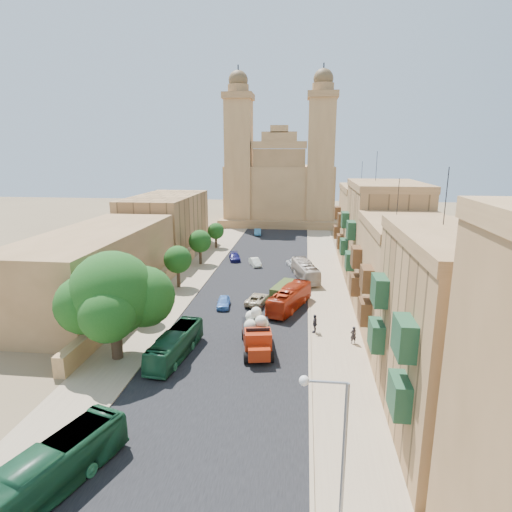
% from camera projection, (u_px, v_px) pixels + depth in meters
% --- Properties ---
extents(ground, '(260.00, 260.00, 0.00)m').
position_uv_depth(ground, '(216.00, 389.00, 32.02)').
color(ground, brown).
extents(road_surface, '(14.00, 140.00, 0.01)m').
position_uv_depth(road_surface, '(259.00, 277.00, 60.98)').
color(road_surface, black).
rests_on(road_surface, ground).
extents(sidewalk_east, '(5.00, 140.00, 0.01)m').
position_uv_depth(sidewalk_east, '(326.00, 279.00, 59.92)').
color(sidewalk_east, '#967F62').
rests_on(sidewalk_east, ground).
extents(sidewalk_west, '(5.00, 140.00, 0.01)m').
position_uv_depth(sidewalk_west, '(194.00, 274.00, 62.03)').
color(sidewalk_west, '#967F62').
rests_on(sidewalk_west, ground).
extents(kerb_east, '(0.25, 140.00, 0.12)m').
position_uv_depth(kerb_east, '(309.00, 278.00, 60.18)').
color(kerb_east, '#967F62').
rests_on(kerb_east, ground).
extents(kerb_west, '(0.25, 140.00, 0.12)m').
position_uv_depth(kerb_west, '(211.00, 275.00, 61.74)').
color(kerb_west, '#967F62').
rests_on(kerb_west, ground).
extents(townhouse_a, '(9.00, 14.00, 16.40)m').
position_uv_depth(townhouse_a, '(463.00, 337.00, 25.83)').
color(townhouse_a, '#AA7D4D').
rests_on(townhouse_a, ground).
extents(townhouse_b, '(9.00, 14.00, 14.90)m').
position_uv_depth(townhouse_b, '(408.00, 281.00, 39.53)').
color(townhouse_b, '#A07648').
rests_on(townhouse_b, ground).
extents(townhouse_c, '(9.00, 14.00, 17.40)m').
position_uv_depth(townhouse_c, '(383.00, 239.00, 52.74)').
color(townhouse_c, '#AA7D4D').
rests_on(townhouse_c, ground).
extents(townhouse_d, '(9.00, 14.00, 15.90)m').
position_uv_depth(townhouse_d, '(367.00, 226.00, 66.44)').
color(townhouse_d, '#A07648').
rests_on(townhouse_d, ground).
extents(west_wall, '(1.00, 40.00, 1.80)m').
position_uv_depth(west_wall, '(150.00, 289.00, 52.50)').
color(west_wall, '#A07648').
rests_on(west_wall, ground).
extents(west_building_low, '(10.00, 28.00, 8.40)m').
position_uv_depth(west_building_low, '(97.00, 266.00, 50.40)').
color(west_building_low, olive).
rests_on(west_building_low, ground).
extents(west_building_mid, '(10.00, 22.00, 10.00)m').
position_uv_depth(west_building_mid, '(166.00, 224.00, 75.31)').
color(west_building_mid, '#AA7D4D').
rests_on(west_building_mid, ground).
extents(church, '(28.00, 22.50, 36.30)m').
position_uv_depth(church, '(280.00, 184.00, 105.65)').
color(church, '#A07648').
rests_on(church, ground).
extents(ficus_tree, '(9.41, 8.66, 9.41)m').
position_uv_depth(ficus_tree, '(114.00, 297.00, 35.62)').
color(ficus_tree, '#39291C').
rests_on(ficus_tree, ground).
extents(street_tree_a, '(2.90, 2.90, 4.46)m').
position_uv_depth(street_tree_a, '(144.00, 295.00, 44.01)').
color(street_tree_a, '#39291C').
rests_on(street_tree_a, ground).
extents(street_tree_b, '(3.61, 3.61, 5.55)m').
position_uv_depth(street_tree_b, '(178.00, 260.00, 55.42)').
color(street_tree_b, '#39291C').
rests_on(street_tree_b, ground).
extents(street_tree_c, '(3.56, 3.56, 5.48)m').
position_uv_depth(street_tree_c, '(200.00, 241.00, 67.01)').
color(street_tree_c, '#39291C').
rests_on(street_tree_c, ground).
extents(street_tree_d, '(3.04, 3.04, 4.67)m').
position_uv_depth(street_tree_d, '(216.00, 231.00, 78.72)').
color(street_tree_d, '#39291C').
rests_on(street_tree_d, ground).
extents(streetlamp, '(2.11, 0.44, 8.22)m').
position_uv_depth(streetlamp, '(333.00, 441.00, 18.35)').
color(streetlamp, gray).
rests_on(streetlamp, ground).
extents(red_truck, '(3.51, 6.66, 3.72)m').
position_uv_depth(red_truck, '(257.00, 333.00, 37.99)').
color(red_truck, '#99240B').
rests_on(red_truck, ground).
extents(olive_pickup, '(3.61, 5.58, 2.13)m').
position_uv_depth(olive_pickup, '(286.00, 293.00, 50.60)').
color(olive_pickup, '#3B4B1C').
rests_on(olive_pickup, ground).
extents(bus_green_south, '(5.14, 9.69, 2.64)m').
position_uv_depth(bus_green_south, '(48.00, 472.00, 21.88)').
color(bus_green_south, '#1D5434').
rests_on(bus_green_south, ground).
extents(bus_green_north, '(2.95, 8.72, 2.38)m').
position_uv_depth(bus_green_north, '(175.00, 344.00, 36.76)').
color(bus_green_north, '#1C5333').
rests_on(bus_green_north, ground).
extents(bus_red_east, '(4.94, 9.14, 2.49)m').
position_uv_depth(bus_red_east, '(290.00, 298.00, 48.17)').
color(bus_red_east, '#AC2910').
rests_on(bus_red_east, ground).
extents(bus_cream_east, '(4.21, 9.16, 2.49)m').
position_uv_depth(bus_cream_east, '(305.00, 271.00, 59.38)').
color(bus_cream_east, '#C3B19F').
rests_on(bus_cream_east, ground).
extents(car_blue_a, '(1.76, 3.62, 1.19)m').
position_uv_depth(car_blue_a, '(223.00, 302.00, 48.88)').
color(car_blue_a, '#4780D1').
rests_on(car_blue_a, ground).
extents(car_white_a, '(2.50, 3.82, 1.19)m').
position_uv_depth(car_white_a, '(255.00, 262.00, 66.67)').
color(car_white_a, white).
rests_on(car_white_a, ground).
extents(car_cream, '(2.85, 4.74, 1.23)m').
position_uv_depth(car_cream, '(257.00, 299.00, 49.84)').
color(car_cream, '#C1AD8A').
rests_on(car_cream, ground).
extents(car_dkblue, '(2.59, 4.39, 1.19)m').
position_uv_depth(car_dkblue, '(235.00, 257.00, 69.96)').
color(car_dkblue, '#151459').
rests_on(car_dkblue, ground).
extents(car_white_b, '(2.46, 3.81, 1.21)m').
position_uv_depth(car_white_b, '(293.00, 263.00, 66.27)').
color(car_white_b, white).
rests_on(car_white_b, ground).
extents(car_blue_b, '(1.84, 4.14, 1.32)m').
position_uv_depth(car_blue_b, '(258.00, 232.00, 91.40)').
color(car_blue_b, teal).
rests_on(car_blue_b, ground).
extents(pedestrian_a, '(0.72, 0.60, 1.68)m').
position_uv_depth(pedestrian_a, '(353.00, 335.00, 39.49)').
color(pedestrian_a, black).
rests_on(pedestrian_a, ground).
extents(pedestrian_c, '(0.74, 1.19, 1.89)m').
position_uv_depth(pedestrian_c, '(315.00, 324.00, 41.84)').
color(pedestrian_c, '#2E2C35').
rests_on(pedestrian_c, ground).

